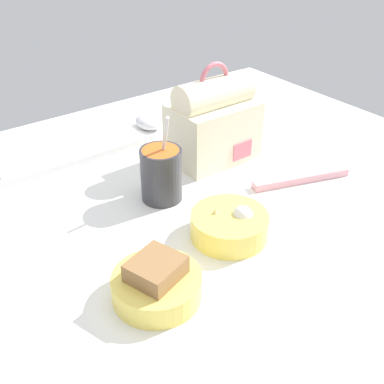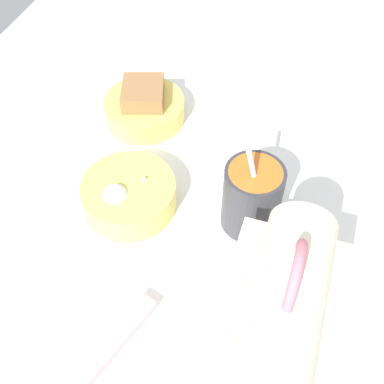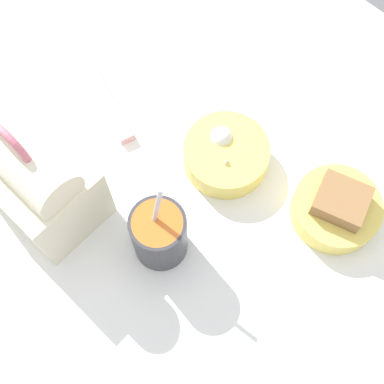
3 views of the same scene
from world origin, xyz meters
The scene contains 8 objects.
desk_surface centered at (0.00, 0.00, 1.00)cm, with size 140.00×110.00×2.00cm.
keyboard centered at (-6.84, 33.90, 3.02)cm, with size 35.54×14.38×2.10cm.
lunch_bag centered at (19.15, 12.16, 10.72)cm, with size 18.38×12.79×22.16cm.
soup_cup centered at (0.80, 5.23, 7.58)cm, with size 8.08×8.08×17.80cm.
bento_bowl_sandwich centered at (-14.99, -17.01, 4.60)cm, with size 13.53×13.53×6.97cm.
bento_bowl_snacks centered at (3.35, -12.09, 4.45)cm, with size 13.64×13.64×5.94cm.
computer_mouse centered at (16.30, 34.62, 3.56)cm, with size 6.13×8.14×3.12cm.
chopstick_case centered at (27.47, -6.99, 2.80)cm, with size 21.18×9.13×1.60cm.
Camera 1 is at (-42.36, -62.36, 54.29)cm, focal length 45.00 mm.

